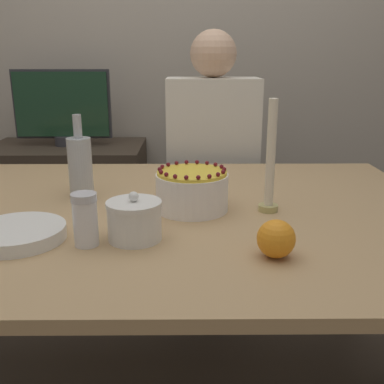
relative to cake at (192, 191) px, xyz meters
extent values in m
cube|color=#ADA393|center=(-0.12, 1.41, 0.51)|extent=(8.00, 0.05, 2.60)
cube|color=tan|center=(-0.12, 0.01, -0.07)|extent=(1.69, 1.13, 0.03)
cylinder|color=tan|center=(0.67, 0.51, -0.44)|extent=(0.07, 0.07, 0.71)
cylinder|color=white|center=(0.00, 0.00, 0.00)|extent=(0.20, 0.20, 0.10)
cylinder|color=yellow|center=(0.00, 0.00, 0.05)|extent=(0.20, 0.20, 0.01)
sphere|color=maroon|center=(0.09, 0.00, 0.06)|extent=(0.01, 0.01, 0.01)
sphere|color=maroon|center=(0.08, 0.03, 0.06)|extent=(0.01, 0.01, 0.01)
sphere|color=maroon|center=(0.07, 0.06, 0.06)|extent=(0.01, 0.01, 0.01)
sphere|color=maroon|center=(0.04, 0.08, 0.06)|extent=(0.01, 0.01, 0.01)
sphere|color=maroon|center=(0.02, 0.09, 0.06)|extent=(0.01, 0.01, 0.01)
sphere|color=maroon|center=(-0.02, 0.09, 0.06)|extent=(0.01, 0.01, 0.01)
sphere|color=maroon|center=(-0.04, 0.08, 0.06)|extent=(0.01, 0.01, 0.01)
sphere|color=maroon|center=(-0.07, 0.06, 0.06)|extent=(0.01, 0.01, 0.01)
sphere|color=maroon|center=(-0.08, 0.03, 0.06)|extent=(0.01, 0.01, 0.01)
sphere|color=maroon|center=(-0.09, 0.00, 0.06)|extent=(0.01, 0.01, 0.01)
sphere|color=maroon|center=(-0.08, -0.03, 0.06)|extent=(0.01, 0.01, 0.01)
sphere|color=maroon|center=(-0.07, -0.06, 0.06)|extent=(0.01, 0.01, 0.01)
sphere|color=maroon|center=(-0.04, -0.08, 0.06)|extent=(0.01, 0.01, 0.01)
sphere|color=maroon|center=(-0.02, -0.09, 0.06)|extent=(0.01, 0.01, 0.01)
sphere|color=maroon|center=(0.02, -0.09, 0.06)|extent=(0.01, 0.01, 0.01)
sphere|color=maroon|center=(0.04, -0.08, 0.06)|extent=(0.01, 0.01, 0.01)
sphere|color=maroon|center=(0.07, -0.06, 0.06)|extent=(0.01, 0.01, 0.01)
sphere|color=maroon|center=(0.08, -0.03, 0.06)|extent=(0.01, 0.01, 0.01)
cylinder|color=white|center=(-0.14, -0.22, -0.02)|extent=(0.13, 0.13, 0.08)
cylinder|color=white|center=(-0.14, -0.22, 0.03)|extent=(0.13, 0.13, 0.01)
sphere|color=white|center=(-0.14, -0.22, 0.05)|extent=(0.02, 0.02, 0.02)
cylinder|color=white|center=(-0.25, -0.25, 0.00)|extent=(0.06, 0.06, 0.11)
cylinder|color=silver|center=(-0.25, -0.25, 0.06)|extent=(0.06, 0.06, 0.02)
cylinder|color=white|center=(-0.42, -0.22, -0.05)|extent=(0.23, 0.23, 0.01)
cylinder|color=white|center=(-0.42, -0.22, -0.04)|extent=(0.23, 0.23, 0.01)
cylinder|color=white|center=(-0.42, -0.22, -0.04)|extent=(0.23, 0.23, 0.01)
cylinder|color=white|center=(-0.42, -0.22, -0.03)|extent=(0.23, 0.23, 0.01)
cylinder|color=tan|center=(0.21, -0.01, -0.05)|extent=(0.06, 0.06, 0.02)
cylinder|color=silver|center=(0.21, -0.01, 0.11)|extent=(0.03, 0.03, 0.29)
cylinder|color=#B2B7BC|center=(-0.34, 0.14, 0.03)|extent=(0.07, 0.07, 0.18)
cylinder|color=#B2B7BC|center=(-0.34, 0.14, 0.16)|extent=(0.03, 0.03, 0.07)
sphere|color=orange|center=(0.18, -0.32, -0.01)|extent=(0.08, 0.08, 0.08)
cube|color=#595960|center=(0.10, 0.77, -0.57)|extent=(0.34, 0.34, 0.45)
cube|color=silver|center=(0.10, 0.77, -0.03)|extent=(0.40, 0.24, 0.62)
sphere|color=#D8AD8C|center=(0.10, 0.77, 0.37)|extent=(0.20, 0.20, 0.20)
cube|color=#382D23|center=(-0.65, 1.11, -0.44)|extent=(0.80, 0.50, 0.71)
cylinder|color=#2D2D33|center=(-0.65, 1.11, -0.06)|extent=(0.10, 0.10, 0.05)
cube|color=#2D2D33|center=(-0.65, 1.12, 0.13)|extent=(0.50, 0.02, 0.35)
cube|color=#193823|center=(-0.65, 1.11, 0.13)|extent=(0.47, 0.03, 0.32)
camera|label=1|loc=(-0.01, -1.21, 0.36)|focal=42.00mm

